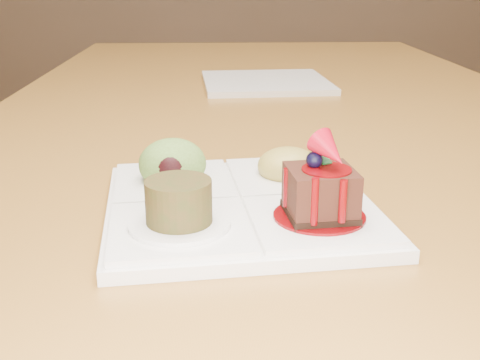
{
  "coord_description": "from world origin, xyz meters",
  "views": [
    {
      "loc": [
        -0.11,
        -1.1,
        0.98
      ],
      "look_at": [
        -0.09,
        -0.56,
        0.79
      ],
      "focal_mm": 45.0,
      "sensor_mm": 36.0,
      "label": 1
    }
  ],
  "objects": [
    {
      "name": "dining_table",
      "position": [
        0.0,
        0.0,
        0.68
      ],
      "size": [
        1.0,
        1.8,
        0.75
      ],
      "color": "olive",
      "rests_on": "ground"
    },
    {
      "name": "sampler_plate",
      "position": [
        -0.09,
        -0.55,
        0.77
      ],
      "size": [
        0.28,
        0.28,
        0.1
      ],
      "rotation": [
        0.0,
        0.0,
        0.11
      ],
      "color": "white",
      "rests_on": "dining_table"
    },
    {
      "name": "second_plate",
      "position": [
        -0.01,
        0.13,
        0.76
      ],
      "size": [
        0.27,
        0.27,
        0.01
      ],
      "primitive_type": "cube",
      "rotation": [
        0.0,
        0.0,
        0.06
      ],
      "color": "white",
      "rests_on": "dining_table"
    }
  ]
}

